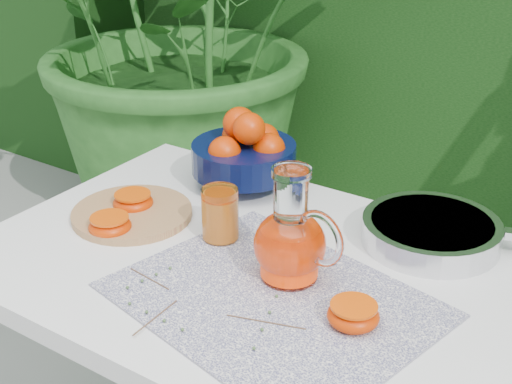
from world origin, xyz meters
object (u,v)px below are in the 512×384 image
Objects in this scene: white_table at (250,297)px; saute_pan at (433,231)px; cutting_board at (132,213)px; juice_pitcher at (291,242)px; fruit_bowl at (245,151)px.

saute_pan reaches higher than white_table.
juice_pitcher is at bearing -2.89° from cutting_board.
cutting_board reaches higher than white_table.
juice_pitcher is 0.43× the size of saute_pan.
juice_pitcher is 0.31m from saute_pan.
saute_pan is at bearing 23.44° from cutting_board.
white_table is 3.63× the size of fruit_bowl.
white_table is 0.37m from saute_pan.
fruit_bowl is 0.57× the size of saute_pan.
juice_pitcher is at bearing -8.92° from white_table.
fruit_bowl is at bearing 136.15° from juice_pitcher.
juice_pitcher is at bearing -121.78° from saute_pan.
fruit_bowl is at bearing 66.94° from cutting_board.
white_table is 0.36m from fruit_bowl.
fruit_bowl is 0.39m from juice_pitcher.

